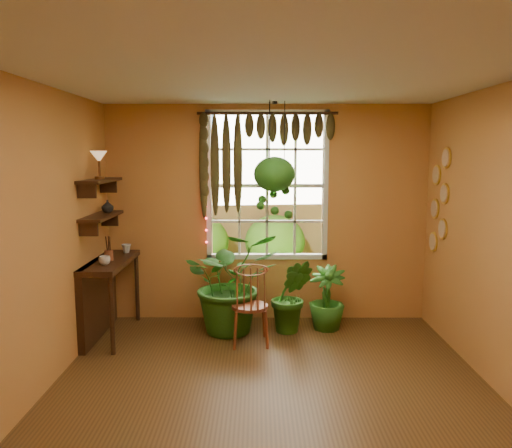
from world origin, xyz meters
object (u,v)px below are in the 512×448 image
(potted_plant_left, at_px, (232,281))
(potted_plant_mid, at_px, (292,296))
(hanging_basket, at_px, (274,175))
(windsor_chair, at_px, (250,317))
(counter_ledge, at_px, (102,289))

(potted_plant_left, relative_size, potted_plant_mid, 1.38)
(hanging_basket, bearing_deg, windsor_chair, -115.76)
(counter_ledge, distance_m, potted_plant_mid, 2.20)
(windsor_chair, relative_size, potted_plant_mid, 1.23)
(windsor_chair, bearing_deg, counter_ledge, 166.79)
(counter_ledge, bearing_deg, windsor_chair, -8.62)
(potted_plant_left, bearing_deg, potted_plant_mid, -1.14)
(windsor_chair, bearing_deg, potted_plant_mid, 34.24)
(hanging_basket, bearing_deg, counter_ledge, -170.92)
(counter_ledge, relative_size, windsor_chair, 1.11)
(potted_plant_mid, distance_m, hanging_basket, 1.43)
(counter_ledge, relative_size, potted_plant_left, 0.98)
(windsor_chair, distance_m, potted_plant_mid, 0.63)
(potted_plant_left, height_order, potted_plant_mid, potted_plant_left)
(counter_ledge, bearing_deg, potted_plant_left, 5.49)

